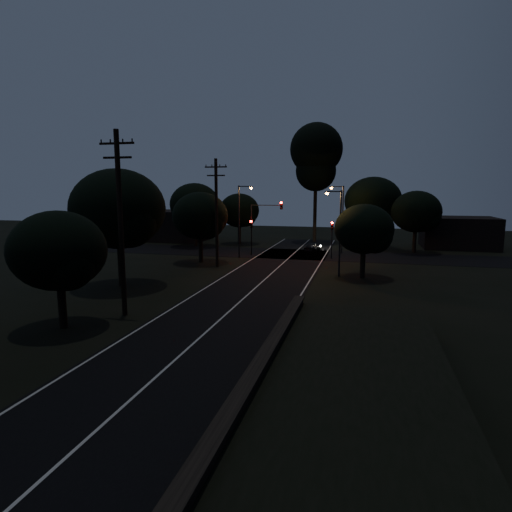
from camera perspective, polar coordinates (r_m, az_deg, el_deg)
The scene contains 23 objects.
ground at distance 13.34m, azimuth -29.72°, elevation -27.03°, with size 160.00×160.00×0.00m, color black.
road_surface at distance 40.18m, azimuth 2.49°, elevation -1.99°, with size 60.00×70.00×0.03m.
retaining_wall at distance 12.63m, azimuth 11.81°, elevation -24.80°, with size 6.93×26.00×1.60m.
utility_pole_mid at distance 26.58m, azimuth -17.63°, elevation 4.49°, with size 2.20×0.30×11.00m.
utility_pole_far at distance 41.98m, azimuth -5.29°, elevation 5.98°, with size 2.20×0.30×10.50m.
tree_left_b at distance 25.27m, azimuth -24.68°, elevation 0.37°, with size 5.09×5.09×6.48m.
tree_left_c at distance 34.61m, azimuth -17.67°, elevation 5.74°, with size 7.26×7.26×9.18m.
tree_left_d at distance 44.59m, azimuth -7.27°, elevation 5.17°, with size 5.78×5.78×7.33m.
tree_far_nw at distance 59.90m, azimuth -2.10°, elevation 5.97°, with size 5.55×5.55×7.03m.
tree_far_w at distance 57.69m, azimuth -8.00°, elevation 6.70°, with size 6.60×6.60×8.42m.
tree_far_ne at distance 57.42m, azimuth 15.59°, elevation 6.93°, with size 7.27×7.27×9.20m.
tree_far_e at distance 54.84m, azimuth 20.80°, elevation 5.41°, with size 5.86×5.86×7.43m.
tree_right_a at distance 37.59m, azimuth 14.47°, elevation 3.32°, with size 5.01×5.01×6.37m.
tall_pine at distance 63.09m, azimuth 8.02°, elevation 13.02°, with size 7.46×7.46×16.95m.
building_left at distance 66.00m, azimuth -10.96°, elevation 4.04°, with size 10.00×8.00×4.40m, color black.
building_right at distance 61.96m, azimuth 25.36°, elevation 2.86°, with size 9.00×7.00×4.00m, color black.
signal_left at distance 49.38m, azimuth -0.62°, elevation 3.36°, with size 0.28×0.35×4.10m.
signal_right at distance 47.87m, azimuth 10.10°, elevation 3.05°, with size 0.28×0.35×4.10m.
signal_mast at distance 48.86m, azimuth 1.29°, elevation 5.07°, with size 3.70×0.35×6.25m.
streetlight_a at distance 47.52m, azimuth -2.07°, elevation 5.32°, with size 1.66×0.26×8.00m.
streetlight_b at distance 51.68m, azimuth 11.27°, elevation 5.44°, with size 1.66×0.26×8.00m.
streetlight_c at distance 37.73m, azimuth 10.91°, elevation 3.81°, with size 1.46×0.26×7.50m.
car at distance 53.06m, azimuth 7.52°, elevation 1.17°, with size 1.26×3.13×1.07m, color black.
Camera 1 is at (7.98, -7.53, 7.58)m, focal length 30.00 mm.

